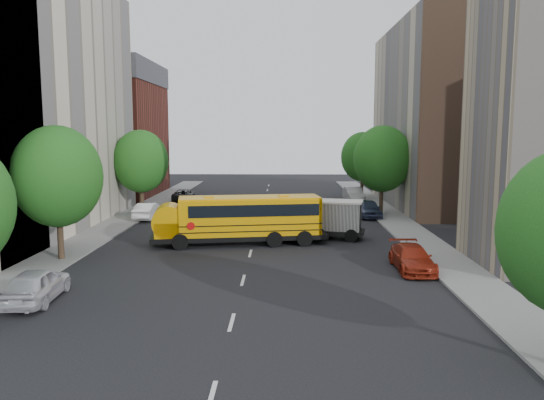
{
  "coord_description": "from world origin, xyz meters",
  "views": [
    {
      "loc": [
        2.03,
        -34.18,
        7.51
      ],
      "look_at": [
        1.27,
        2.0,
        2.84
      ],
      "focal_mm": 35.0,
      "sensor_mm": 36.0,
      "label": 1
    }
  ],
  "objects_px": {
    "school_bus": "(238,217)",
    "parked_car_4": "(369,209)",
    "street_tree_4": "(382,159)",
    "parked_car_2": "(184,195)",
    "parked_car_1": "(149,211)",
    "street_tree_5": "(362,157)",
    "parked_car_0": "(36,285)",
    "street_tree_1": "(57,177)",
    "safari_truck": "(319,218)",
    "parked_car_5": "(354,195)",
    "parked_car_3": "(412,258)",
    "street_tree_2": "(141,161)"
  },
  "relations": [
    {
      "from": "parked_car_2",
      "to": "parked_car_4",
      "type": "distance_m",
      "value": 21.16
    },
    {
      "from": "street_tree_4",
      "to": "parked_car_0",
      "type": "bearing_deg",
      "value": -127.91
    },
    {
      "from": "street_tree_1",
      "to": "parked_car_5",
      "type": "relative_size",
      "value": 1.62
    },
    {
      "from": "street_tree_5",
      "to": "parked_car_4",
      "type": "relative_size",
      "value": 1.65
    },
    {
      "from": "street_tree_4",
      "to": "parked_car_1",
      "type": "xyz_separation_m",
      "value": [
        -20.6,
        -3.17,
        -4.35
      ]
    },
    {
      "from": "school_bus",
      "to": "street_tree_5",
      "type": "bearing_deg",
      "value": 55.37
    },
    {
      "from": "street_tree_1",
      "to": "parked_car_5",
      "type": "bearing_deg",
      "value": 52.0
    },
    {
      "from": "school_bus",
      "to": "safari_truck",
      "type": "bearing_deg",
      "value": 12.6
    },
    {
      "from": "street_tree_2",
      "to": "safari_truck",
      "type": "distance_m",
      "value": 19.41
    },
    {
      "from": "street_tree_2",
      "to": "parked_car_4",
      "type": "height_order",
      "value": "street_tree_2"
    },
    {
      "from": "street_tree_1",
      "to": "school_bus",
      "type": "height_order",
      "value": "street_tree_1"
    },
    {
      "from": "safari_truck",
      "to": "parked_car_5",
      "type": "distance_m",
      "value": 20.02
    },
    {
      "from": "street_tree_4",
      "to": "street_tree_2",
      "type": "bearing_deg",
      "value": 180.0
    },
    {
      "from": "street_tree_4",
      "to": "parked_car_2",
      "type": "height_order",
      "value": "street_tree_4"
    },
    {
      "from": "safari_truck",
      "to": "parked_car_2",
      "type": "xyz_separation_m",
      "value": [
        -13.42,
        19.78,
        -0.76
      ]
    },
    {
      "from": "parked_car_1",
      "to": "street_tree_5",
      "type": "bearing_deg",
      "value": -140.2
    },
    {
      "from": "street_tree_4",
      "to": "parked_car_5",
      "type": "distance_m",
      "value": 9.5
    },
    {
      "from": "parked_car_3",
      "to": "parked_car_4",
      "type": "xyz_separation_m",
      "value": [
        0.53,
        18.13,
        0.1
      ]
    },
    {
      "from": "parked_car_2",
      "to": "parked_car_4",
      "type": "relative_size",
      "value": 1.07
    },
    {
      "from": "safari_truck",
      "to": "parked_car_1",
      "type": "xyz_separation_m",
      "value": [
        -14.22,
        7.84,
        -0.71
      ]
    },
    {
      "from": "safari_truck",
      "to": "parked_car_3",
      "type": "bearing_deg",
      "value": -51.18
    },
    {
      "from": "street_tree_1",
      "to": "street_tree_2",
      "type": "height_order",
      "value": "street_tree_1"
    },
    {
      "from": "street_tree_5",
      "to": "street_tree_2",
      "type": "bearing_deg",
      "value": -151.39
    },
    {
      "from": "street_tree_5",
      "to": "parked_car_0",
      "type": "bearing_deg",
      "value": -117.93
    },
    {
      "from": "street_tree_5",
      "to": "parked_car_4",
      "type": "bearing_deg",
      "value": -95.84
    },
    {
      "from": "parked_car_1",
      "to": "street_tree_4",
      "type": "bearing_deg",
      "value": -167.82
    },
    {
      "from": "school_bus",
      "to": "parked_car_1",
      "type": "relative_size",
      "value": 2.71
    },
    {
      "from": "street_tree_4",
      "to": "parked_car_1",
      "type": "relative_size",
      "value": 1.84
    },
    {
      "from": "street_tree_1",
      "to": "parked_car_4",
      "type": "xyz_separation_m",
      "value": [
        20.6,
        16.31,
        -4.18
      ]
    },
    {
      "from": "street_tree_1",
      "to": "parked_car_2",
      "type": "xyz_separation_m",
      "value": [
        2.2,
        26.76,
        -4.27
      ]
    },
    {
      "from": "parked_car_0",
      "to": "parked_car_3",
      "type": "height_order",
      "value": "parked_car_0"
    },
    {
      "from": "parked_car_0",
      "to": "parked_car_5",
      "type": "xyz_separation_m",
      "value": [
        18.52,
        33.94,
        0.03
      ]
    },
    {
      "from": "parked_car_2",
      "to": "street_tree_4",
      "type": "bearing_deg",
      "value": 150.31
    },
    {
      "from": "street_tree_4",
      "to": "parked_car_0",
      "type": "xyz_separation_m",
      "value": [
        -19.92,
        -25.58,
        -4.31
      ]
    },
    {
      "from": "street_tree_4",
      "to": "parked_car_4",
      "type": "distance_m",
      "value": 4.83
    },
    {
      "from": "parked_car_3",
      "to": "street_tree_5",
      "type": "bearing_deg",
      "value": 86.06
    },
    {
      "from": "street_tree_5",
      "to": "street_tree_4",
      "type": "bearing_deg",
      "value": -90.0
    },
    {
      "from": "street_tree_5",
      "to": "parked_car_2",
      "type": "bearing_deg",
      "value": -170.71
    },
    {
      "from": "street_tree_2",
      "to": "parked_car_3",
      "type": "distance_m",
      "value": 28.51
    },
    {
      "from": "parked_car_0",
      "to": "parked_car_4",
      "type": "distance_m",
      "value": 30.23
    },
    {
      "from": "school_bus",
      "to": "safari_truck",
      "type": "height_order",
      "value": "school_bus"
    },
    {
      "from": "parked_car_1",
      "to": "parked_car_0",
      "type": "bearing_deg",
      "value": 95.16
    },
    {
      "from": "street_tree_4",
      "to": "parked_car_3",
      "type": "relative_size",
      "value": 1.74
    },
    {
      "from": "parked_car_0",
      "to": "parked_car_2",
      "type": "xyz_separation_m",
      "value": [
        0.12,
        34.34,
        -0.09
      ]
    },
    {
      "from": "parked_car_4",
      "to": "safari_truck",
      "type": "bearing_deg",
      "value": -120.42
    },
    {
      "from": "street_tree_5",
      "to": "parked_car_3",
      "type": "distance_m",
      "value": 32.13
    },
    {
      "from": "school_bus",
      "to": "parked_car_0",
      "type": "xyz_separation_m",
      "value": [
        -7.92,
        -12.31,
        -1.07
      ]
    },
    {
      "from": "school_bus",
      "to": "parked_car_4",
      "type": "height_order",
      "value": "school_bus"
    },
    {
      "from": "street_tree_1",
      "to": "parked_car_0",
      "type": "distance_m",
      "value": 8.9
    },
    {
      "from": "street_tree_1",
      "to": "safari_truck",
      "type": "relative_size",
      "value": 1.18
    }
  ]
}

